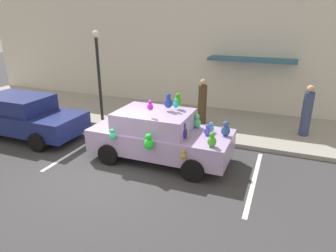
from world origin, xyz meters
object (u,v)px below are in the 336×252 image
Objects in this scene: pedestrian_walking_past at (202,103)px; teddy_bear_on_sidewalk at (147,117)px; plush_covered_car at (159,135)px; street_lamp_post at (98,66)px; parked_sedan_behind at (23,116)px; pedestrian_near_shopfront at (307,112)px.

teddy_bear_on_sidewalk is at bearing -153.94° from pedestrian_walking_past.
pedestrian_walking_past is at bearing 82.92° from plush_covered_car.
street_lamp_post is (-3.61, 2.23, 1.57)m from plush_covered_car.
plush_covered_car is 5.47m from parked_sedan_behind.
street_lamp_post reaches higher than teddy_bear_on_sidewalk.
plush_covered_car is 6.97× the size of teddy_bear_on_sidewalk.
plush_covered_car is 1.19× the size of street_lamp_post.
plush_covered_car is 2.32× the size of pedestrian_near_shopfront.
parked_sedan_behind is 1.27× the size of street_lamp_post.
plush_covered_car reaches higher than pedestrian_near_shopfront.
pedestrian_near_shopfront reaches higher than parked_sedan_behind.
pedestrian_walking_past is at bearing 30.53° from parked_sedan_behind.
pedestrian_near_shopfront is (4.26, 3.48, 0.22)m from plush_covered_car.
parked_sedan_behind reaches higher than teddy_bear_on_sidewalk.
pedestrian_near_shopfront reaches higher than pedestrian_walking_past.
street_lamp_post is (-2.03, -0.16, 1.94)m from teddy_bear_on_sidewalk.
pedestrian_near_shopfront is 1.03× the size of pedestrian_walking_past.
street_lamp_post is 1.94× the size of pedestrian_near_shopfront.
plush_covered_car is 0.94× the size of parked_sedan_behind.
parked_sedan_behind is 4.63m from teddy_bear_on_sidewalk.
pedestrian_near_shopfront is (5.84, 1.10, 0.59)m from teddy_bear_on_sidewalk.
pedestrian_near_shopfront is at bearing 1.78° from pedestrian_walking_past.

